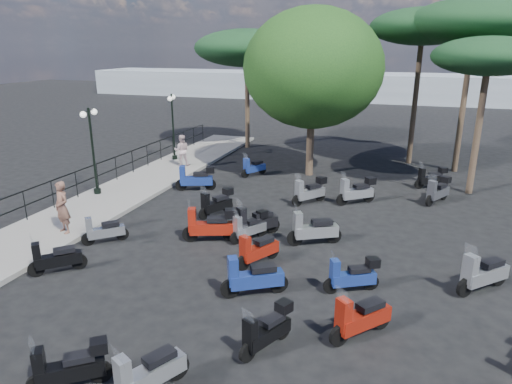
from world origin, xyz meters
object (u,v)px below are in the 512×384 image
(scooter_18, at_px, (267,331))
(scooter_10, at_px, (253,168))
(scooter_17, at_px, (360,318))
(scooter_7, at_px, (257,250))
(lamp_post_2, at_px, (173,122))
(pedestrian_far, at_px, (182,150))
(scooter_19, at_px, (352,276))
(scooter_4, at_px, (196,179))
(scooter_15, at_px, (357,191))
(scooter_9, at_px, (249,227))
(lamp_post_1, at_px, (92,146))
(scooter_20, at_px, (313,230))
(pine_1, at_px, (475,22))
(scooter_6, at_px, (148,374))
(broadleaf_tree, at_px, (313,69))
(scooter_12, at_px, (253,278))
(scooter_14, at_px, (310,192))
(scooter_21, at_px, (431,178))
(scooter_26, at_px, (438,191))
(woman, at_px, (62,207))
(scooter_8, at_px, (211,226))
(pine_0, at_px, (423,27))
(pine_2, at_px, (247,48))
(pine_3, at_px, (489,57))
(scooter_3, at_px, (217,204))
(scooter_25, at_px, (483,274))
(scooter_2, at_px, (104,231))
(scooter_1, at_px, (56,259))
(scooter_13, at_px, (255,223))

(scooter_18, bearing_deg, scooter_10, -43.93)
(scooter_17, bearing_deg, scooter_7, 1.79)
(lamp_post_2, relative_size, pedestrian_far, 2.19)
(scooter_18, height_order, scooter_19, scooter_19)
(scooter_4, height_order, scooter_19, scooter_4)
(scooter_15, bearing_deg, scooter_9, 109.87)
(lamp_post_1, distance_m, scooter_20, 10.03)
(scooter_18, bearing_deg, pine_1, -80.12)
(scooter_6, xyz_separation_m, scooter_7, (0.23, 5.63, -0.01))
(lamp_post_2, bearing_deg, broadleaf_tree, -18.74)
(scooter_10, relative_size, pine_1, 0.17)
(pedestrian_far, distance_m, scooter_19, 14.10)
(scooter_4, height_order, scooter_17, scooter_4)
(scooter_6, relative_size, scooter_19, 1.10)
(scooter_12, relative_size, scooter_19, 1.15)
(scooter_10, xyz_separation_m, scooter_14, (3.49, -3.19, 0.08))
(scooter_9, xyz_separation_m, scooter_17, (4.05, -4.24, 0.03))
(lamp_post_1, xyz_separation_m, scooter_21, (13.48, 5.83, -1.76))
(scooter_12, bearing_deg, broadleaf_tree, -26.06)
(lamp_post_1, relative_size, scooter_26, 2.39)
(woman, distance_m, scooter_8, 5.00)
(scooter_14, height_order, pine_0, pine_0)
(lamp_post_2, xyz_separation_m, pine_1, (14.54, 2.73, 4.99))
(pine_2, xyz_separation_m, pine_3, (12.31, -5.78, -0.28))
(scooter_3, bearing_deg, scooter_10, -57.62)
(scooter_8, bearing_deg, broadleaf_tree, -29.08)
(scooter_18, bearing_deg, broadleaf_tree, -55.45)
(scooter_20, height_order, pine_0, pine_0)
(pine_3, bearing_deg, scooter_15, -146.39)
(lamp_post_2, height_order, scooter_21, lamp_post_2)
(scooter_19, bearing_deg, scooter_25, -100.22)
(scooter_7, height_order, scooter_9, scooter_7)
(scooter_12, xyz_separation_m, broadleaf_tree, (-1.07, 11.79, 4.63))
(scooter_14, bearing_deg, pine_2, -19.71)
(pine_0, bearing_deg, scooter_9, -111.07)
(scooter_21, bearing_deg, scooter_3, 98.25)
(woman, relative_size, scooter_14, 1.23)
(pedestrian_far, relative_size, scooter_20, 0.99)
(scooter_4, bearing_deg, scooter_20, -145.48)
(scooter_8, relative_size, scooter_17, 1.27)
(scooter_2, height_order, broadleaf_tree, broadleaf_tree)
(lamp_post_1, xyz_separation_m, scooter_9, (7.62, -2.22, -1.76))
(scooter_12, distance_m, scooter_17, 2.96)
(scooter_1, height_order, scooter_9, scooter_1)
(scooter_8, height_order, scooter_13, scooter_8)
(scooter_12, relative_size, scooter_14, 1.10)
(lamp_post_2, xyz_separation_m, scooter_19, (11.08, -11.05, -1.72))
(scooter_1, xyz_separation_m, scooter_8, (3.25, 3.40, 0.12))
(broadleaf_tree, height_order, pine_0, pine_0)
(scooter_10, height_order, pine_1, pine_1)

